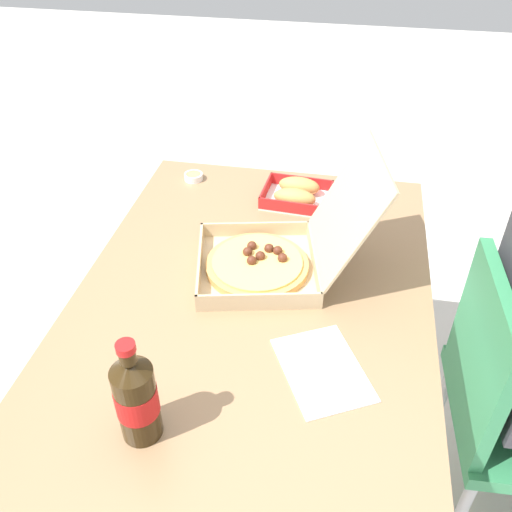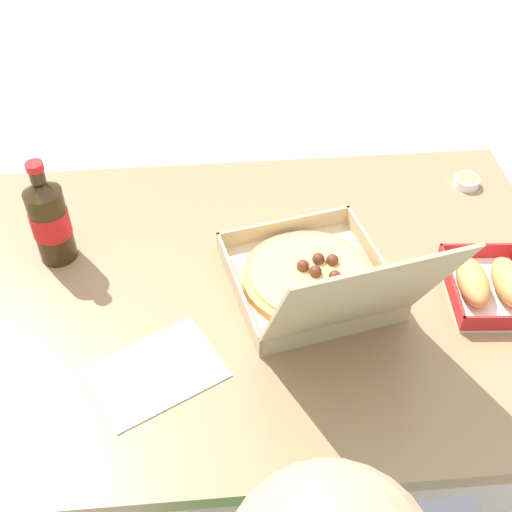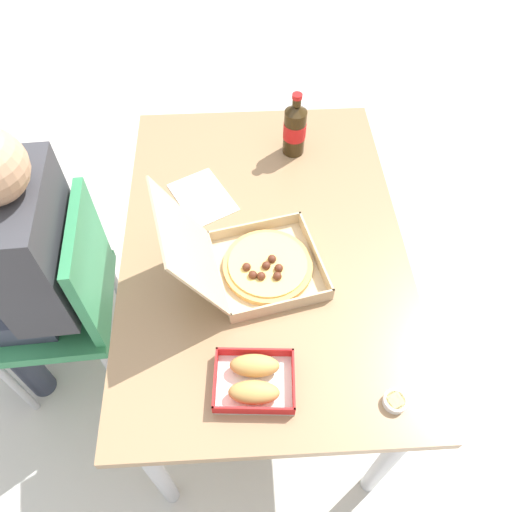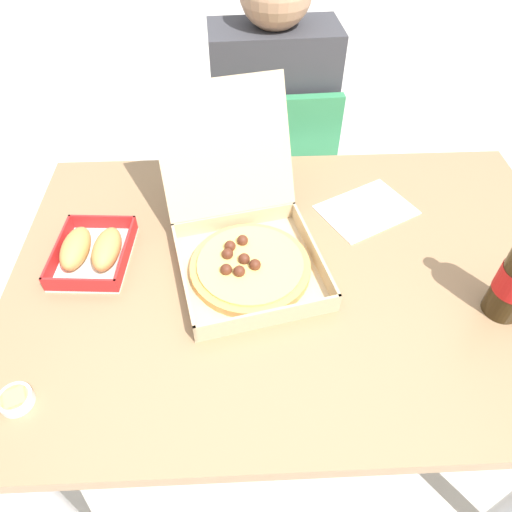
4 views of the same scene
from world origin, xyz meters
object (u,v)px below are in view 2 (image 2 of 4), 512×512
(bread_side_box, at_px, (490,284))
(cola_bottle, at_px, (50,219))
(dipping_sauce_cup, at_px, (467,181))
(paper_menu, at_px, (156,372))
(pizza_box_open, at_px, (316,280))

(bread_side_box, height_order, cola_bottle, cola_bottle)
(bread_side_box, height_order, dipping_sauce_cup, bread_side_box)
(bread_side_box, xyz_separation_m, paper_menu, (0.61, 0.13, -0.02))
(cola_bottle, xyz_separation_m, dipping_sauce_cup, (-0.88, -0.15, -0.08))
(cola_bottle, distance_m, dipping_sauce_cup, 0.89)
(pizza_box_open, distance_m, paper_menu, 0.33)
(bread_side_box, relative_size, paper_menu, 0.95)
(paper_menu, bearing_deg, pizza_box_open, 179.51)
(bread_side_box, xyz_separation_m, dipping_sauce_cup, (-0.06, -0.32, -0.01))
(pizza_box_open, bearing_deg, dipping_sauce_cup, -141.72)
(pizza_box_open, bearing_deg, cola_bottle, -17.42)
(dipping_sauce_cup, bearing_deg, paper_menu, 33.81)
(pizza_box_open, height_order, cola_bottle, pizza_box_open)
(pizza_box_open, distance_m, bread_side_box, 0.32)
(bread_side_box, xyz_separation_m, cola_bottle, (0.81, -0.17, 0.07))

